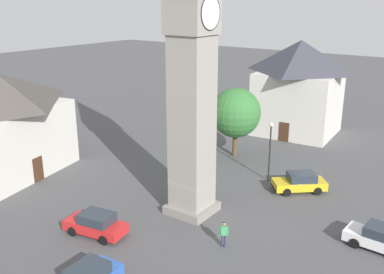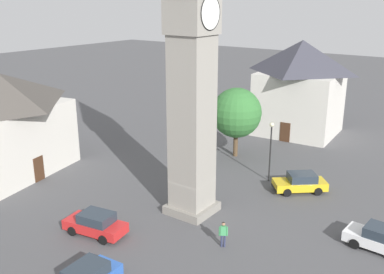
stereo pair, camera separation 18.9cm
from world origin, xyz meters
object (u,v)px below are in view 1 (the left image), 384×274
Objects in this scene: car_silver_kerb at (381,238)px; building_terrace_right at (298,87)px; car_black_far at (96,224)px; clock_tower at (192,28)px; car_white_side at (300,182)px; tree at (236,113)px; building_corner_back at (3,125)px; pedestrian at (224,232)px; lamp_post at (270,142)px.

car_silver_kerb is 25.01m from building_terrace_right.
car_black_far is (-8.82, 15.46, 0.00)m from car_silver_kerb.
clock_tower is 5.18× the size of car_white_side.
clock_tower is 2.11× the size of building_terrace_right.
tree is 0.53× the size of building_corner_back.
clock_tower reaches higher than tree.
building_terrace_right is at bearing -30.01° from building_corner_back.
pedestrian is (-10.49, 0.66, 0.25)m from car_white_side.
lamp_post reaches higher than car_black_far.
building_corner_back reaches higher than car_black_far.
tree is at bearing 170.88° from building_terrace_right.
pedestrian is at bearing -166.83° from building_terrace_right.
building_terrace_right is at bearing 34.52° from car_silver_kerb.
clock_tower is at bearing -164.07° from tree.
lamp_post is at bearing 60.89° from car_silver_kerb.
tree reaches higher than car_black_far.
car_black_far is 0.65× the size of tree.
car_silver_kerb and car_black_far have the same top height.
tree is at bearing 55.78° from lamp_post.
car_white_side is at bearing -116.48° from tree.
building_corner_back reaches higher than car_silver_kerb.
clock_tower is at bearing -27.19° from car_black_far.
tree is 11.04m from building_terrace_right.
building_corner_back is (-11.44, 21.92, 3.79)m from car_white_side.
building_terrace_right is 15.12m from lamp_post.
pedestrian is at bearing -168.18° from lamp_post.
lamp_post is (8.29, -2.00, -9.45)m from clock_tower.
car_silver_kerb is 0.83× the size of lamp_post.
car_black_far is at bearing -179.33° from tree.
car_white_side is 0.63× the size of tree.
car_silver_kerb is at bearing -78.13° from clock_tower.
tree is 20.67m from building_corner_back.
pedestrian is 0.33× the size of lamp_post.
building_terrace_right reaches higher than pedestrian.
building_terrace_right is (25.52, 5.97, 4.31)m from pedestrian.
clock_tower reaches higher than pedestrian.
car_silver_kerb is 9.55m from pedestrian.
car_silver_kerb is at bearing -56.50° from pedestrian.
pedestrian is at bearing -152.25° from tree.
building_terrace_right reaches higher than car_white_side.
clock_tower is at bearing 57.96° from pedestrian.
building_terrace_right is 2.04× the size of lamp_post.
lamp_post is at bearing 11.82° from pedestrian.
clock_tower reaches higher than lamp_post.
tree is (11.98, 3.42, -8.53)m from clock_tower.
building_corner_back reaches higher than tree.
lamp_post is at bearing -124.22° from tree.
car_black_far is 18.56m from tree.
pedestrian is 26.57m from building_terrace_right.
car_silver_kerb is at bearing -77.99° from building_corner_back.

